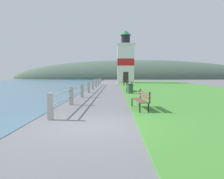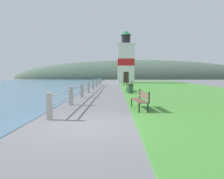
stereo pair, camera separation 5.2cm
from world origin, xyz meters
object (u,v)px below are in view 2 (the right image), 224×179
object	(u,v)px
lighthouse	(126,61)
trash_bin	(130,89)
park_bench_midway	(130,86)
park_bench_far	(126,82)
park_bench_near	(141,99)

from	to	relation	value
lighthouse	trash_bin	bearing A→B (deg)	-91.61
park_bench_midway	park_bench_far	distance (m)	9.99
park_bench_near	trash_bin	distance (m)	8.15
park_bench_near	park_bench_far	bearing A→B (deg)	-96.63
park_bench_near	park_bench_far	distance (m)	20.29
park_bench_midway	trash_bin	distance (m)	2.15
park_bench_far	park_bench_near	bearing A→B (deg)	94.80
trash_bin	park_bench_midway	bearing A→B (deg)	86.18
park_bench_near	lighthouse	xyz separation A→B (m)	(0.63, 29.49, 3.47)
park_bench_midway	lighthouse	bearing A→B (deg)	-85.97
park_bench_midway	trash_bin	world-z (taller)	park_bench_midway
park_bench_far	lighthouse	bearing A→B (deg)	-86.62
park_bench_midway	lighthouse	xyz separation A→B (m)	(0.46, 19.20, 3.47)
lighthouse	trash_bin	distance (m)	21.65
trash_bin	lighthouse	bearing A→B (deg)	88.39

